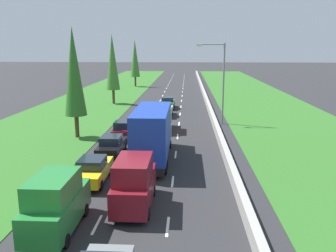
{
  "coord_description": "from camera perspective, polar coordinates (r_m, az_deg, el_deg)",
  "views": [
    {
      "loc": [
        2.61,
        -0.94,
        8.55
      ],
      "look_at": [
        0.86,
        32.05,
        1.26
      ],
      "focal_mm": 38.23,
      "sensor_mm": 36.0,
      "label": 1
    }
  ],
  "objects": [
    {
      "name": "ground_plane",
      "position": [
        61.59,
        0.59,
        4.47
      ],
      "size": [
        300.0,
        300.0,
        0.0
      ],
      "primitive_type": "plane",
      "color": "#28282B",
      "rests_on": "ground"
    },
    {
      "name": "grass_verge_left",
      "position": [
        63.4,
        -10.95,
        4.49
      ],
      "size": [
        14.0,
        140.0,
        0.04
      ],
      "primitive_type": "cube",
      "color": "#2D6623",
      "rests_on": "ground"
    },
    {
      "name": "grass_verge_right",
      "position": [
        62.64,
        13.85,
        4.26
      ],
      "size": [
        14.0,
        140.0,
        0.04
      ],
      "primitive_type": "cube",
      "color": "#2D6623",
      "rests_on": "ground"
    },
    {
      "name": "median_barrier",
      "position": [
        61.55,
        5.91,
        4.8
      ],
      "size": [
        0.44,
        120.0,
        0.85
      ],
      "primitive_type": "cube",
      "color": "#9E9B93",
      "rests_on": "ground"
    },
    {
      "name": "lane_markings",
      "position": [
        61.59,
        0.59,
        4.47
      ],
      "size": [
        3.64,
        116.0,
        0.01
      ],
      "color": "white",
      "rests_on": "ground"
    },
    {
      "name": "maroon_van_centre_lane",
      "position": [
        19.59,
        -5.41,
        -9.03
      ],
      "size": [
        1.96,
        4.9,
        2.82
      ],
      "color": "maroon",
      "rests_on": "ground"
    },
    {
      "name": "blue_box_truck_centre_lane",
      "position": [
        27.26,
        -2.38,
        -1.07
      ],
      "size": [
        2.46,
        9.4,
        4.18
      ],
      "color": "black",
      "rests_on": "ground"
    },
    {
      "name": "green_van_left_lane",
      "position": [
        17.91,
        -17.42,
        -11.7
      ],
      "size": [
        1.96,
        4.9,
        2.82
      ],
      "color": "#237A33",
      "rests_on": "ground"
    },
    {
      "name": "orange_van_centre_lane",
      "position": [
        37.38,
        -1.03,
        1.42
      ],
      "size": [
        1.96,
        4.9,
        2.82
      ],
      "color": "orange",
      "rests_on": "ground"
    },
    {
      "name": "yellow_sedan_left_lane_third",
      "position": [
        23.74,
        -11.9,
        -6.86
      ],
      "size": [
        1.82,
        4.5,
        1.64
      ],
      "color": "yellow",
      "rests_on": "ground"
    },
    {
      "name": "white_sedan_centre_lane",
      "position": [
        45.36,
        -0.43,
        2.63
      ],
      "size": [
        1.82,
        4.5,
        1.64
      ],
      "color": "white",
      "rests_on": "ground"
    },
    {
      "name": "black_sedan_left_lane",
      "position": [
        29.16,
        -8.97,
        -3.1
      ],
      "size": [
        1.82,
        4.5,
        1.64
      ],
      "color": "black",
      "rests_on": "ground"
    },
    {
      "name": "green_sedan_centre_lane",
      "position": [
        51.14,
        -0.0,
        3.75
      ],
      "size": [
        1.82,
        4.5,
        1.64
      ],
      "color": "#237A33",
      "rests_on": "ground"
    },
    {
      "name": "maroon_hatchback_left_lane",
      "position": [
        34.29,
        -7.13,
        -0.65
      ],
      "size": [
        1.74,
        3.9,
        1.72
      ],
      "color": "maroon",
      "rests_on": "ground"
    },
    {
      "name": "poplar_tree_second",
      "position": [
        34.82,
        -14.77,
        8.3
      ],
      "size": [
        2.06,
        2.06,
        10.46
      ],
      "color": "#4C3823",
      "rests_on": "ground"
    },
    {
      "name": "poplar_tree_third",
      "position": [
        55.46,
        -8.85,
        10.0
      ],
      "size": [
        2.06,
        2.06,
        10.55
      ],
      "color": "#4C3823",
      "rests_on": "ground"
    },
    {
      "name": "poplar_tree_fourth",
      "position": [
        79.68,
        -5.29,
        10.67
      ],
      "size": [
        2.06,
        2.06,
        10.21
      ],
      "color": "#4C3823",
      "rests_on": "ground"
    },
    {
      "name": "street_light_mast",
      "position": [
        40.5,
        8.37,
        7.62
      ],
      "size": [
        3.2,
        0.28,
        9.0
      ],
      "color": "gray",
      "rests_on": "ground"
    }
  ]
}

